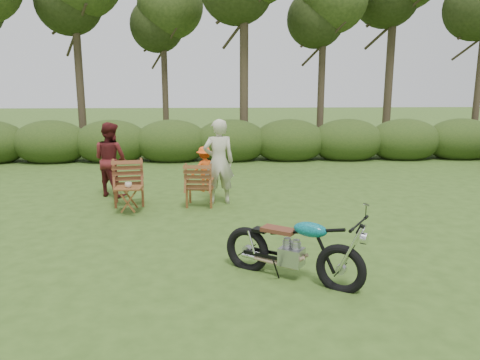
{
  "coord_description": "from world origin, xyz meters",
  "views": [
    {
      "loc": [
        -0.51,
        -6.77,
        2.67
      ],
      "look_at": [
        -0.08,
        1.5,
        0.9
      ],
      "focal_mm": 35.0,
      "sensor_mm": 36.0,
      "label": 1
    }
  ],
  "objects_px": {
    "child": "(205,191)",
    "motorcycle": "(291,278)",
    "adult_a": "(219,203)",
    "side_table": "(129,201)",
    "lawn_chair_left": "(130,205)",
    "lawn_chair_right": "(201,205)",
    "cup": "(128,185)",
    "adult_b": "(113,196)"
  },
  "relations": [
    {
      "from": "child",
      "to": "motorcycle",
      "type": "bearing_deg",
      "value": 80.1
    },
    {
      "from": "adult_a",
      "to": "child",
      "type": "distance_m",
      "value": 1.24
    },
    {
      "from": "side_table",
      "to": "child",
      "type": "height_order",
      "value": "side_table"
    },
    {
      "from": "lawn_chair_left",
      "to": "adult_a",
      "type": "distance_m",
      "value": 1.96
    },
    {
      "from": "child",
      "to": "lawn_chair_left",
      "type": "bearing_deg",
      "value": 13.31
    },
    {
      "from": "lawn_chair_left",
      "to": "side_table",
      "type": "distance_m",
      "value": 0.79
    },
    {
      "from": "lawn_chair_right",
      "to": "cup",
      "type": "bearing_deg",
      "value": 29.19
    },
    {
      "from": "lawn_chair_left",
      "to": "adult_b",
      "type": "distance_m",
      "value": 1.01
    },
    {
      "from": "lawn_chair_left",
      "to": "adult_b",
      "type": "height_order",
      "value": "adult_b"
    },
    {
      "from": "adult_a",
      "to": "adult_b",
      "type": "relative_size",
      "value": 1.08
    },
    {
      "from": "side_table",
      "to": "child",
      "type": "bearing_deg",
      "value": 52.67
    },
    {
      "from": "cup",
      "to": "adult_a",
      "type": "xyz_separation_m",
      "value": [
        1.82,
        0.79,
        -0.61
      ]
    },
    {
      "from": "lawn_chair_right",
      "to": "adult_b",
      "type": "bearing_deg",
      "value": -19.48
    },
    {
      "from": "cup",
      "to": "lawn_chair_right",
      "type": "bearing_deg",
      "value": 23.13
    },
    {
      "from": "lawn_chair_left",
      "to": "cup",
      "type": "xyz_separation_m",
      "value": [
        0.14,
        -0.77,
        0.61
      ]
    },
    {
      "from": "motorcycle",
      "to": "side_table",
      "type": "xyz_separation_m",
      "value": [
        -2.79,
        3.32,
        0.28
      ]
    },
    {
      "from": "side_table",
      "to": "adult_b",
      "type": "relative_size",
      "value": 0.32
    },
    {
      "from": "cup",
      "to": "adult_b",
      "type": "distance_m",
      "value": 1.86
    },
    {
      "from": "motorcycle",
      "to": "side_table",
      "type": "distance_m",
      "value": 4.35
    },
    {
      "from": "lawn_chair_left",
      "to": "adult_b",
      "type": "relative_size",
      "value": 0.61
    },
    {
      "from": "motorcycle",
      "to": "child",
      "type": "relative_size",
      "value": 1.77
    },
    {
      "from": "adult_a",
      "to": "child",
      "type": "height_order",
      "value": "adult_a"
    },
    {
      "from": "cup",
      "to": "child",
      "type": "distance_m",
      "value": 2.55
    },
    {
      "from": "adult_a",
      "to": "child",
      "type": "xyz_separation_m",
      "value": [
        -0.34,
        1.2,
        0.0
      ]
    },
    {
      "from": "adult_a",
      "to": "lawn_chair_left",
      "type": "bearing_deg",
      "value": -7.68
    },
    {
      "from": "lawn_chair_right",
      "to": "cup",
      "type": "xyz_separation_m",
      "value": [
        -1.42,
        -0.61,
        0.61
      ]
    },
    {
      "from": "lawn_chair_left",
      "to": "cup",
      "type": "height_order",
      "value": "cup"
    },
    {
      "from": "adult_b",
      "to": "lawn_chair_left",
      "type": "bearing_deg",
      "value": 156.27
    },
    {
      "from": "adult_b",
      "to": "child",
      "type": "height_order",
      "value": "adult_b"
    },
    {
      "from": "lawn_chair_right",
      "to": "side_table",
      "type": "height_order",
      "value": "side_table"
    },
    {
      "from": "side_table",
      "to": "adult_b",
      "type": "height_order",
      "value": "adult_b"
    },
    {
      "from": "motorcycle",
      "to": "lawn_chair_left",
      "type": "distance_m",
      "value": 5.0
    },
    {
      "from": "cup",
      "to": "adult_a",
      "type": "height_order",
      "value": "adult_a"
    },
    {
      "from": "child",
      "to": "side_table",
      "type": "bearing_deg",
      "value": 28.94
    },
    {
      "from": "lawn_chair_right",
      "to": "adult_a",
      "type": "relative_size",
      "value": 0.51
    },
    {
      "from": "side_table",
      "to": "adult_a",
      "type": "relative_size",
      "value": 0.3
    },
    {
      "from": "motorcycle",
      "to": "child",
      "type": "distance_m",
      "value": 5.43
    },
    {
      "from": "side_table",
      "to": "child",
      "type": "xyz_separation_m",
      "value": [
        1.49,
        1.95,
        -0.28
      ]
    },
    {
      "from": "side_table",
      "to": "adult_a",
      "type": "bearing_deg",
      "value": 22.5
    },
    {
      "from": "adult_b",
      "to": "adult_a",
      "type": "bearing_deg",
      "value": -164.96
    },
    {
      "from": "motorcycle",
      "to": "lawn_chair_right",
      "type": "distance_m",
      "value": 4.13
    },
    {
      "from": "motorcycle",
      "to": "cup",
      "type": "height_order",
      "value": "cup"
    }
  ]
}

